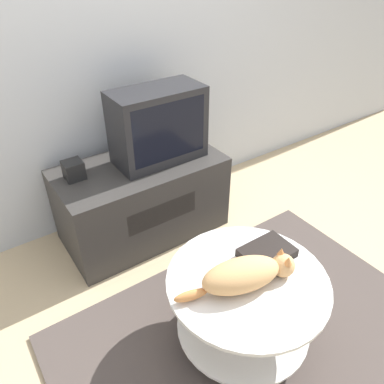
{
  "coord_description": "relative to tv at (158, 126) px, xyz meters",
  "views": [
    {
      "loc": [
        -0.93,
        -0.85,
        1.73
      ],
      "look_at": [
        -0.0,
        0.49,
        0.62
      ],
      "focal_mm": 35.0,
      "sensor_mm": 36.0,
      "label": 1
    }
  ],
  "objects": [
    {
      "name": "wall_back",
      "position": [
        -0.11,
        0.37,
        0.53
      ],
      "size": [
        8.0,
        0.05,
        2.6
      ],
      "color": "silver",
      "rests_on": "ground_plane"
    },
    {
      "name": "coffee_table",
      "position": [
        -0.17,
        -1.06,
        -0.46
      ],
      "size": [
        0.73,
        0.73,
        0.45
      ],
      "color": "#B2B2B7",
      "rests_on": "rug"
    },
    {
      "name": "cat",
      "position": [
        -0.21,
        -1.08,
        -0.24
      ],
      "size": [
        0.55,
        0.25,
        0.14
      ],
      "rotation": [
        0.0,
        0.0,
        -0.25
      ],
      "color": "tan",
      "rests_on": "coffee_table"
    },
    {
      "name": "speaker",
      "position": [
        -0.54,
        0.08,
        -0.18
      ],
      "size": [
        0.11,
        0.11,
        0.11
      ],
      "color": "black",
      "rests_on": "tv_stand"
    },
    {
      "name": "ground_plane",
      "position": [
        -0.11,
        -1.02,
        -0.77
      ],
      "size": [
        12.0,
        12.0,
        0.0
      ],
      "primitive_type": "plane",
      "color": "tan"
    },
    {
      "name": "dvd_box",
      "position": [
        -0.01,
        -1.0,
        -0.28
      ],
      "size": [
        0.24,
        0.17,
        0.04
      ],
      "color": "black",
      "rests_on": "coffee_table"
    },
    {
      "name": "tv_stand",
      "position": [
        -0.15,
        0.01,
        -0.5
      ],
      "size": [
        1.07,
        0.55,
        0.54
      ],
      "color": "#33302D",
      "rests_on": "ground_plane"
    },
    {
      "name": "rug",
      "position": [
        -0.11,
        -1.02,
        -0.76
      ],
      "size": [
        1.91,
        1.19,
        0.02
      ],
      "color": "#4C423D",
      "rests_on": "ground_plane"
    },
    {
      "name": "tv",
      "position": [
        0.0,
        0.0,
        0.0
      ],
      "size": [
        0.57,
        0.29,
        0.46
      ],
      "color": "#232326",
      "rests_on": "tv_stand"
    }
  ]
}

